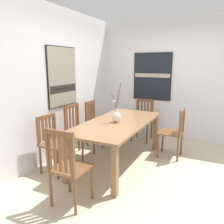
{
  "coord_description": "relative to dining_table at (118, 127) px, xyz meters",
  "views": [
    {
      "loc": [
        -3.38,
        -0.89,
        1.71
      ],
      "look_at": [
        0.0,
        0.77,
        0.9
      ],
      "focal_mm": 36.38,
      "sensor_mm": 36.0,
      "label": 1
    }
  ],
  "objects": [
    {
      "name": "centerpiece_vase",
      "position": [
        -0.05,
        0.0,
        0.21
      ],
      "size": [
        0.22,
        0.24,
        0.66
      ],
      "color": "silver",
      "rests_on": "dining_table"
    },
    {
      "name": "chair_1",
      "position": [
        0.7,
        -0.81,
        -0.16
      ],
      "size": [
        0.42,
        0.42,
        0.91
      ],
      "color": "brown",
      "rests_on": "ground_plane"
    },
    {
      "name": "ground_plane",
      "position": [
        0.01,
        -0.66,
        -0.67
      ],
      "size": [
        6.4,
        6.4,
        0.03
      ],
      "primitive_type": "cube",
      "color": "beige"
    },
    {
      "name": "dining_table",
      "position": [
        0.0,
        0.0,
        0.0
      ],
      "size": [
        2.05,
        0.95,
        0.75
      ],
      "color": "#8E6642",
      "rests_on": "ground_plane"
    },
    {
      "name": "wall_back",
      "position": [
        0.01,
        1.2,
        0.7
      ],
      "size": [
        6.4,
        0.12,
        2.7
      ],
      "primitive_type": "cube",
      "color": "silver",
      "rests_on": "ground_plane"
    },
    {
      "name": "chair_3",
      "position": [
        1.41,
        0.02,
        -0.16
      ],
      "size": [
        0.42,
        0.42,
        0.92
      ],
      "color": "brown",
      "rests_on": "ground_plane"
    },
    {
      "name": "chair_5",
      "position": [
        -0.7,
        0.81,
        -0.16
      ],
      "size": [
        0.44,
        0.44,
        0.91
      ],
      "color": "brown",
      "rests_on": "ground_plane"
    },
    {
      "name": "chair_0",
      "position": [
        -0.01,
        0.82,
        -0.15
      ],
      "size": [
        0.44,
        0.44,
        0.97
      ],
      "color": "brown",
      "rests_on": "ground_plane"
    },
    {
      "name": "painting_on_side_wall",
      "position": [
        1.8,
        -0.05,
        0.76
      ],
      "size": [
        0.05,
        0.89,
        1.08
      ],
      "color": "black"
    },
    {
      "name": "painting_on_back_wall",
      "position": [
        0.0,
        1.14,
        0.81
      ],
      "size": [
        0.8,
        0.05,
        1.09
      ],
      "color": "black"
    },
    {
      "name": "chair_2",
      "position": [
        0.67,
        0.82,
        -0.15
      ],
      "size": [
        0.45,
        0.45,
        0.94
      ],
      "color": "brown",
      "rests_on": "ground_plane"
    },
    {
      "name": "chair_4",
      "position": [
        -1.36,
        0.03,
        -0.14
      ],
      "size": [
        0.43,
        0.43,
        0.99
      ],
      "color": "brown",
      "rests_on": "ground_plane"
    },
    {
      "name": "wall_side",
      "position": [
        1.87,
        -0.66,
        0.7
      ],
      "size": [
        0.12,
        6.4,
        2.7
      ],
      "primitive_type": "cube",
      "color": "silver",
      "rests_on": "ground_plane"
    }
  ]
}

